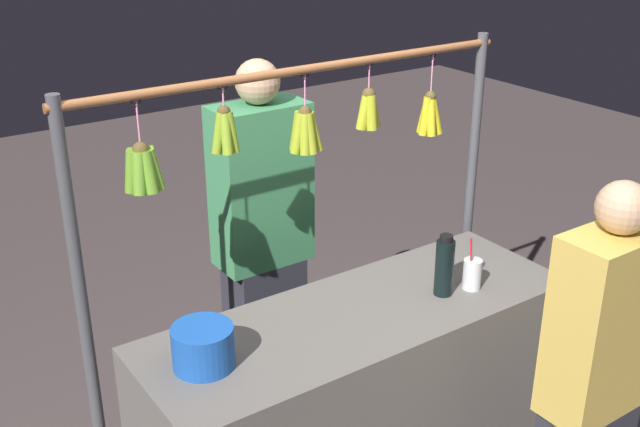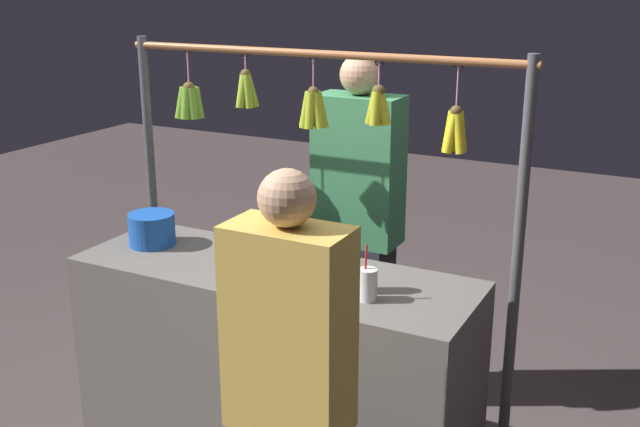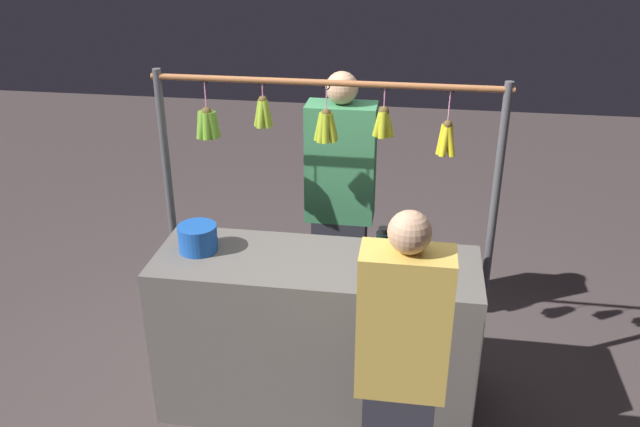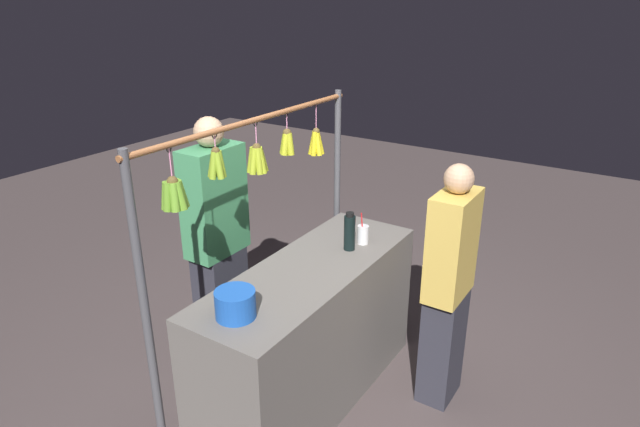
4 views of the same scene
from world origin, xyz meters
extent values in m
plane|color=#4B403F|center=(0.00, 0.00, 0.00)|extent=(12.00, 12.00, 0.00)
cube|color=#66605B|center=(0.00, 0.00, 0.46)|extent=(1.66, 0.57, 0.92)
cylinder|color=#4C4C51|center=(-0.89, -0.35, 0.89)|extent=(0.04, 0.04, 1.78)
cylinder|color=#4C4C51|center=(0.89, -0.35, 0.89)|extent=(0.04, 0.04, 1.78)
cylinder|color=#9E6038|center=(0.00, -0.35, 1.74)|extent=(1.83, 0.03, 0.03)
torus|color=black|center=(-0.61, -0.35, 1.72)|extent=(0.04, 0.01, 0.04)
cylinder|color=pink|center=(-0.61, -0.35, 1.63)|extent=(0.01, 0.01, 0.17)
sphere|color=brown|center=(-0.61, -0.35, 1.55)|extent=(0.05, 0.05, 0.05)
cylinder|color=yellow|center=(-0.59, -0.35, 1.47)|extent=(0.06, 0.04, 0.16)
cylinder|color=yellow|center=(-0.60, -0.33, 1.47)|extent=(0.05, 0.07, 0.17)
cylinder|color=yellow|center=(-0.63, -0.34, 1.47)|extent=(0.06, 0.06, 0.17)
cylinder|color=yellow|center=(-0.63, -0.37, 1.47)|extent=(0.05, 0.05, 0.16)
cylinder|color=yellow|center=(-0.61, -0.37, 1.47)|extent=(0.05, 0.06, 0.16)
torus|color=black|center=(-0.29, -0.35, 1.72)|extent=(0.04, 0.01, 0.04)
cylinder|color=pink|center=(-0.29, -0.35, 1.66)|extent=(0.01, 0.01, 0.11)
sphere|color=brown|center=(-0.29, -0.35, 1.61)|extent=(0.05, 0.05, 0.05)
cylinder|color=gold|center=(-0.27, -0.35, 1.54)|extent=(0.07, 0.04, 0.14)
cylinder|color=gold|center=(-0.29, -0.33, 1.54)|extent=(0.04, 0.06, 0.14)
cylinder|color=gold|center=(-0.31, -0.35, 1.54)|extent=(0.07, 0.04, 0.14)
cylinder|color=gold|center=(-0.29, -0.37, 1.54)|extent=(0.04, 0.07, 0.14)
torus|color=black|center=(0.00, -0.35, 1.72)|extent=(0.04, 0.01, 0.04)
cylinder|color=pink|center=(0.00, -0.35, 1.65)|extent=(0.01, 0.01, 0.14)
sphere|color=brown|center=(0.00, -0.35, 1.58)|extent=(0.05, 0.05, 0.05)
cylinder|color=#9EB227|center=(0.03, -0.35, 1.51)|extent=(0.07, 0.04, 0.15)
cylinder|color=#9EB227|center=(0.02, -0.33, 1.51)|extent=(0.05, 0.06, 0.16)
cylinder|color=#9EB227|center=(0.00, -0.32, 1.51)|extent=(0.04, 0.06, 0.15)
cylinder|color=#9EB227|center=(-0.03, -0.34, 1.51)|extent=(0.07, 0.05, 0.16)
cylinder|color=#9EB227|center=(-0.03, -0.37, 1.51)|extent=(0.07, 0.05, 0.16)
cylinder|color=#9EB227|center=(-0.01, -0.38, 1.51)|extent=(0.05, 0.07, 0.16)
cylinder|color=#9EB227|center=(0.02, -0.38, 1.51)|extent=(0.05, 0.06, 0.16)
torus|color=black|center=(0.33, -0.35, 1.72)|extent=(0.04, 0.01, 0.04)
cylinder|color=pink|center=(0.33, -0.35, 1.68)|extent=(0.01, 0.01, 0.08)
sphere|color=brown|center=(0.33, -0.35, 1.64)|extent=(0.05, 0.05, 0.05)
cylinder|color=#87AB29|center=(0.35, -0.36, 1.57)|extent=(0.06, 0.04, 0.15)
cylinder|color=#87AB29|center=(0.34, -0.33, 1.57)|extent=(0.05, 0.07, 0.15)
cylinder|color=#87AB29|center=(0.31, -0.34, 1.57)|extent=(0.05, 0.05, 0.15)
cylinder|color=#87AB29|center=(0.31, -0.37, 1.57)|extent=(0.06, 0.06, 0.15)
cylinder|color=#87AB29|center=(0.34, -0.38, 1.57)|extent=(0.04, 0.07, 0.15)
torus|color=black|center=(0.63, -0.35, 1.72)|extent=(0.04, 0.01, 0.04)
cylinder|color=pink|center=(0.63, -0.35, 1.64)|extent=(0.01, 0.01, 0.16)
sphere|color=brown|center=(0.63, -0.35, 1.56)|extent=(0.05, 0.05, 0.05)
cylinder|color=#68A02D|center=(0.67, -0.36, 1.49)|extent=(0.06, 0.04, 0.14)
cylinder|color=#68A02D|center=(0.66, -0.33, 1.49)|extent=(0.06, 0.06, 0.15)
cylinder|color=#68A02D|center=(0.63, -0.32, 1.49)|extent=(0.05, 0.07, 0.15)
cylinder|color=#68A02D|center=(0.60, -0.33, 1.49)|extent=(0.06, 0.06, 0.15)
cylinder|color=#68A02D|center=(0.60, -0.37, 1.49)|extent=(0.06, 0.05, 0.14)
cylinder|color=#68A02D|center=(0.62, -0.39, 1.49)|extent=(0.05, 0.07, 0.15)
cylinder|color=#68A02D|center=(0.66, -0.38, 1.49)|extent=(0.05, 0.05, 0.14)
cylinder|color=black|center=(-0.34, 0.07, 1.03)|extent=(0.07, 0.07, 0.22)
cylinder|color=black|center=(-0.34, 0.07, 1.15)|extent=(0.05, 0.05, 0.02)
cylinder|color=blue|center=(0.62, -0.02, 0.99)|extent=(0.20, 0.20, 0.14)
cylinder|color=silver|center=(-0.46, 0.10, 0.98)|extent=(0.07, 0.07, 0.12)
cylinder|color=red|center=(-0.45, 0.10, 1.02)|extent=(0.01, 0.03, 0.21)
cube|color=#2D2D38|center=(-0.03, -0.75, 0.41)|extent=(0.32, 0.22, 0.81)
cube|color=#3F8C59|center=(-0.03, -0.75, 1.17)|extent=(0.41, 0.22, 0.71)
sphere|color=tan|center=(-0.03, -0.75, 1.61)|extent=(0.19, 0.19, 0.19)
cube|color=#2D2D38|center=(-0.46, 0.68, 0.37)|extent=(0.29, 0.20, 0.73)
cube|color=gold|center=(-0.46, 0.68, 1.05)|extent=(0.37, 0.20, 0.64)
sphere|color=tan|center=(-0.46, 0.68, 1.45)|extent=(0.17, 0.17, 0.17)
camera|label=1|loc=(1.49, 1.90, 2.34)|focal=43.09mm
camera|label=2|loc=(-1.49, 2.45, 2.05)|focal=43.10mm
camera|label=3|loc=(-0.46, 2.90, 2.57)|focal=37.45mm
camera|label=4|loc=(2.32, 1.57, 2.40)|focal=30.72mm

